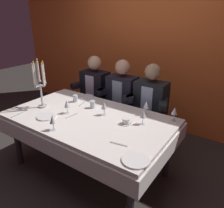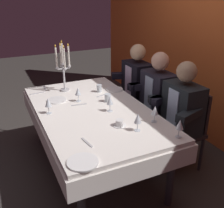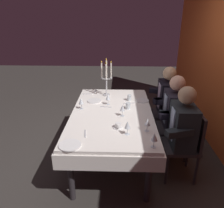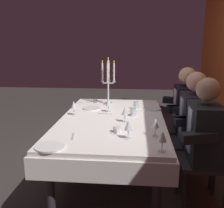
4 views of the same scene
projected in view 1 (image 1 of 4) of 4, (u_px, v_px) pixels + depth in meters
The scene contains 24 objects.
ground_plane at pixel (90, 168), 2.81m from camera, with size 12.00×12.00×0.00m, color #34302D.
back_wall at pixel (153, 46), 3.55m from camera, with size 6.00×0.12×2.70m, color orange.
dining_table at pixel (88, 126), 2.57m from camera, with size 1.94×1.14×0.74m.
candelabra at pixel (40, 85), 2.67m from camera, with size 0.19×0.19×0.61m.
dinner_plate_0 at pixel (136, 160), 1.77m from camera, with size 0.23×0.23×0.01m, color white.
dinner_plate_1 at pixel (86, 97), 3.09m from camera, with size 0.21×0.21×0.01m, color white.
dinner_plate_2 at pixel (46, 117), 2.50m from camera, with size 0.22×0.22×0.01m, color white.
wine_glass_0 at pixel (67, 104), 2.57m from camera, with size 0.07×0.07×0.16m.
wine_glass_1 at pixel (143, 114), 2.31m from camera, with size 0.07×0.07×0.16m.
wine_glass_2 at pixel (146, 105), 2.53m from camera, with size 0.07×0.07×0.16m.
wine_glass_3 at pixel (174, 111), 2.38m from camera, with size 0.07×0.07×0.16m.
wine_glass_4 at pixel (104, 105), 2.52m from camera, with size 0.07×0.07×0.16m.
wine_glass_5 at pixel (53, 120), 2.19m from camera, with size 0.07×0.07×0.16m.
water_tumbler_0 at pixel (93, 104), 2.74m from camera, with size 0.07×0.07×0.09m, color silver.
water_tumbler_1 at pixel (75, 98), 2.93m from camera, with size 0.06×0.06×0.09m, color silver.
coffee_cup_0 at pixel (126, 122), 2.34m from camera, with size 0.13×0.12×0.06m.
fork_0 at pixel (72, 116), 2.53m from camera, with size 0.17×0.02×0.01m, color #B7B7BC.
spoon_1 at pixel (119, 144), 1.99m from camera, with size 0.17×0.02×0.01m, color #B7B7BC.
fork_2 at pixel (82, 104), 2.87m from camera, with size 0.17×0.02×0.01m, color #B7B7BC.
knife_3 at pixel (18, 115), 2.56m from camera, with size 0.19×0.02×0.01m, color #B7B7BC.
spoon_4 at pixel (19, 108), 2.73m from camera, with size 0.17×0.02×0.01m, color #B7B7BC.
seated_diner_0 at pixel (95, 87), 3.51m from camera, with size 0.63×0.48×1.24m.
seated_diner_1 at pixel (122, 94), 3.25m from camera, with size 0.63×0.48×1.24m.
seated_diner_2 at pixel (151, 100), 3.00m from camera, with size 0.63×0.48×1.24m.
Camera 1 is at (1.52, -1.71, 1.84)m, focal length 35.21 mm.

